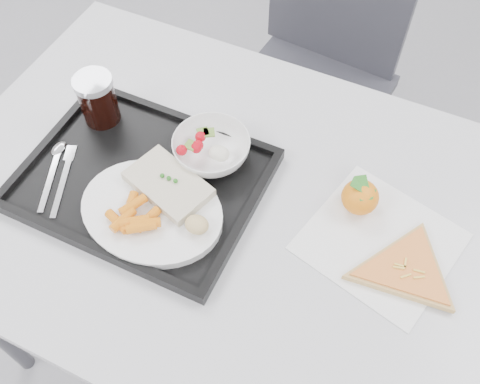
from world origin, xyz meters
The scene contains 14 objects.
table centered at (0.00, 0.30, 0.68)m, with size 1.20×0.80×0.75m.
chair centered at (-0.07, 0.98, 0.54)m, with size 0.46×0.46×0.93m.
tray centered at (-0.19, 0.26, 0.76)m, with size 0.45×0.35×0.03m.
dinner_plate centered at (-0.13, 0.20, 0.77)m, with size 0.27×0.27×0.02m.
fish_fillet centered at (-0.13, 0.26, 0.79)m, with size 0.18×0.14×0.03m.
bread_roll centered at (-0.04, 0.20, 0.80)m, with size 0.06×0.05×0.03m.
salad_bowl centered at (-0.09, 0.37, 0.79)m, with size 0.15×0.15×0.05m.
cola_glass centered at (-0.35, 0.36, 0.82)m, with size 0.08×0.08×0.11m.
cutlery centered at (-0.35, 0.21, 0.77)m, with size 0.11×0.17×0.01m.
napkin centered at (0.26, 0.33, 0.75)m, with size 0.30×0.29×0.00m.
tangerine centered at (0.20, 0.39, 0.79)m, with size 0.08×0.08×0.07m.
pizza_slice centered at (0.32, 0.29, 0.76)m, with size 0.31×0.31×0.02m.
carrot_pile centered at (-0.14, 0.16, 0.80)m, with size 0.11×0.09×0.03m.
salad_contents centered at (-0.09, 0.36, 0.80)m, with size 0.10×0.09×0.03m.
Camera 1 is at (0.24, -0.20, 1.60)m, focal length 40.00 mm.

